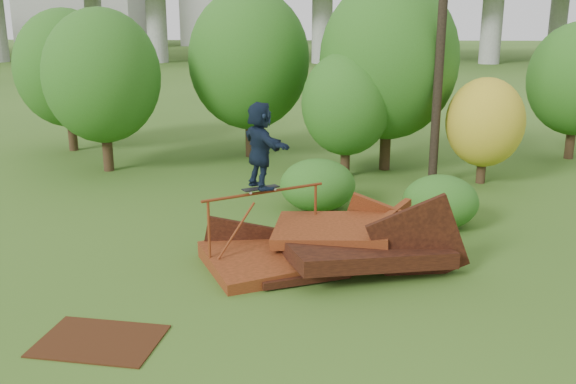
{
  "coord_description": "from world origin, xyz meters",
  "views": [
    {
      "loc": [
        -0.14,
        -11.28,
        5.33
      ],
      "look_at": [
        -0.8,
        2.0,
        1.6
      ],
      "focal_mm": 40.0,
      "sensor_mm": 36.0,
      "label": 1
    }
  ],
  "objects_px": {
    "skater": "(260,145)",
    "flat_plate": "(100,341)",
    "utility_pole": "(442,21)",
    "scrap_pile": "(329,249)"
  },
  "relations": [
    {
      "from": "scrap_pile",
      "to": "flat_plate",
      "type": "height_order",
      "value": "scrap_pile"
    },
    {
      "from": "skater",
      "to": "utility_pole",
      "type": "height_order",
      "value": "utility_pole"
    },
    {
      "from": "skater",
      "to": "flat_plate",
      "type": "bearing_deg",
      "value": 115.92
    },
    {
      "from": "skater",
      "to": "utility_pole",
      "type": "distance_m",
      "value": 8.72
    },
    {
      "from": "skater",
      "to": "flat_plate",
      "type": "height_order",
      "value": "skater"
    },
    {
      "from": "scrap_pile",
      "to": "skater",
      "type": "xyz_separation_m",
      "value": [
        -1.49,
        0.16,
        2.25
      ]
    },
    {
      "from": "scrap_pile",
      "to": "flat_plate",
      "type": "distance_m",
      "value": 5.33
    },
    {
      "from": "skater",
      "to": "flat_plate",
      "type": "relative_size",
      "value": 0.93
    },
    {
      "from": "scrap_pile",
      "to": "flat_plate",
      "type": "bearing_deg",
      "value": -136.95
    },
    {
      "from": "skater",
      "to": "utility_pole",
      "type": "xyz_separation_m",
      "value": [
        4.88,
        6.79,
        2.47
      ]
    }
  ]
}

